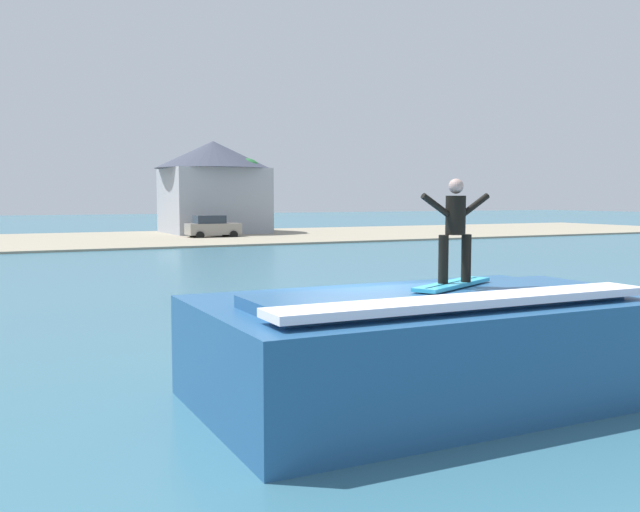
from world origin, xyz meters
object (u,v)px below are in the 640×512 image
object	(u,v)px
surfboard	(453,284)
car_far_shore	(212,227)
house_gabled_white	(213,183)
tree_tall_bare	(248,173)
wave_crest	(419,346)
surfer	(455,225)

from	to	relation	value
surfboard	car_far_shore	bearing A→B (deg)	77.47
surfboard	house_gabled_white	size ratio (longest dim) A/B	0.19
surfboard	tree_tall_bare	size ratio (longest dim) A/B	0.30
wave_crest	surfboard	bearing A→B (deg)	-26.74
surfer	house_gabled_white	bearing A→B (deg)	76.69
wave_crest	surfer	world-z (taller)	surfer
surfer	house_gabled_white	xyz separation A→B (m)	(12.27, 51.87, 1.74)
wave_crest	tree_tall_bare	world-z (taller)	tree_tall_bare
wave_crest	surfboard	size ratio (longest dim) A/B	3.54
wave_crest	car_far_shore	xyz separation A→B (m)	(10.51, 44.90, 0.07)
surfboard	car_far_shore	distance (m)	46.25
surfer	surfboard	bearing A→B (deg)	97.00
wave_crest	tree_tall_bare	xyz separation A→B (m)	(15.07, 48.95, 4.52)
wave_crest	house_gabled_white	xyz separation A→B (m)	(12.75, 51.59, 3.72)
wave_crest	house_gabled_white	distance (m)	53.27
surfer	car_far_shore	distance (m)	46.31
surfboard	car_far_shore	xyz separation A→B (m)	(10.03, 45.13, -0.95)
wave_crest	tree_tall_bare	distance (m)	51.41
surfer	tree_tall_bare	bearing A→B (deg)	73.49
wave_crest	surfer	distance (m)	2.05
surfboard	surfer	distance (m)	0.96
surfer	house_gabled_white	world-z (taller)	house_gabled_white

